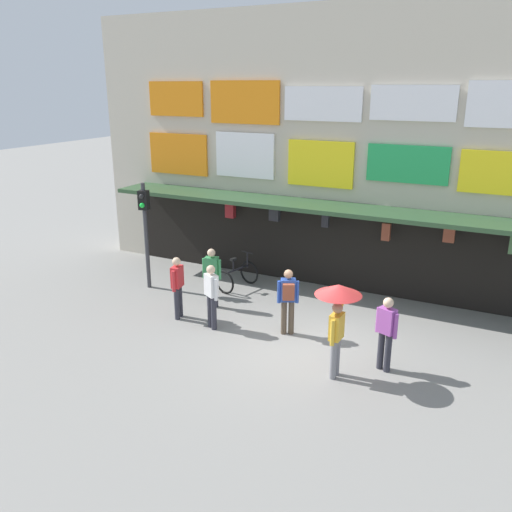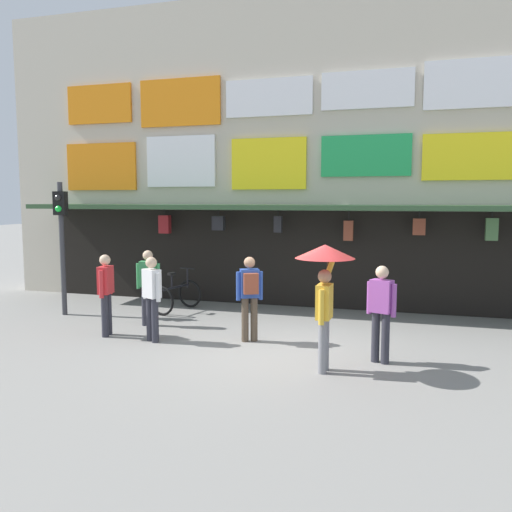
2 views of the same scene
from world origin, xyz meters
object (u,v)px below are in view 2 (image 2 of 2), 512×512
at_px(pedestrian_in_blue, 250,292).
at_px(traffic_light_near, 61,227).
at_px(pedestrian_in_green, 152,294).
at_px(bicycle_parked, 176,296).
at_px(pedestrian_in_white, 106,290).
at_px(pedestrian_in_red, 381,308).
at_px(pedestrian_in_yellow, 148,283).
at_px(pedestrian_with_umbrella, 325,272).

bearing_deg(pedestrian_in_blue, traffic_light_near, 168.25).
bearing_deg(pedestrian_in_green, pedestrian_in_blue, 16.07).
relative_size(pedestrian_in_blue, pedestrian_in_green, 1.00).
bearing_deg(bicycle_parked, pedestrian_in_white, -98.30).
distance_m(traffic_light_near, pedestrian_in_red, 7.85).
distance_m(pedestrian_in_yellow, pedestrian_with_umbrella, 4.73).
distance_m(pedestrian_in_white, pedestrian_in_red, 5.49).
relative_size(pedestrian_with_umbrella, pedestrian_in_blue, 1.24).
height_order(pedestrian_in_yellow, pedestrian_with_umbrella, pedestrian_with_umbrella).
bearing_deg(traffic_light_near, bicycle_parked, 24.39).
distance_m(bicycle_parked, pedestrian_in_white, 2.64).
relative_size(pedestrian_in_yellow, pedestrian_in_blue, 1.00).
height_order(bicycle_parked, pedestrian_with_umbrella, pedestrian_with_umbrella).
height_order(bicycle_parked, pedestrian_in_yellow, pedestrian_in_yellow).
relative_size(bicycle_parked, pedestrian_in_red, 0.77).
bearing_deg(pedestrian_in_blue, pedestrian_in_green, -163.93).
relative_size(pedestrian_in_white, pedestrian_in_green, 1.00).
xyz_separation_m(bicycle_parked, pedestrian_in_yellow, (0.04, -1.52, 0.55)).
relative_size(pedestrian_in_red, pedestrian_in_green, 1.00).
relative_size(pedestrian_in_white, pedestrian_in_red, 1.00).
height_order(pedestrian_in_red, pedestrian_in_blue, same).
relative_size(pedestrian_in_red, pedestrian_in_blue, 1.00).
distance_m(pedestrian_with_umbrella, pedestrian_in_blue, 2.28).
distance_m(pedestrian_in_yellow, pedestrian_in_blue, 2.61).
distance_m(pedestrian_with_umbrella, pedestrian_in_green, 3.69).
distance_m(pedestrian_in_blue, pedestrian_in_green, 1.92).
bearing_deg(pedestrian_with_umbrella, pedestrian_in_red, 40.61).
bearing_deg(bicycle_parked, pedestrian_in_red, -28.80).
distance_m(traffic_light_near, bicycle_parked, 3.21).
height_order(pedestrian_in_red, pedestrian_in_green, same).
height_order(traffic_light_near, pedestrian_in_blue, traffic_light_near).
bearing_deg(pedestrian_with_umbrella, pedestrian_in_blue, 140.34).
xyz_separation_m(pedestrian_in_blue, pedestrian_in_green, (-1.84, -0.53, -0.04)).
height_order(traffic_light_near, pedestrian_in_red, traffic_light_near).
distance_m(pedestrian_in_white, pedestrian_in_blue, 2.98).
height_order(pedestrian_in_yellow, pedestrian_in_green, same).
relative_size(bicycle_parked, pedestrian_with_umbrella, 0.62).
bearing_deg(pedestrian_in_white, bicycle_parked, 81.70).
relative_size(bicycle_parked, pedestrian_in_yellow, 0.77).
xyz_separation_m(bicycle_parked, pedestrian_in_blue, (2.58, -2.16, 0.59)).
distance_m(traffic_light_near, pedestrian_in_yellow, 2.79).
distance_m(traffic_light_near, pedestrian_in_green, 3.75).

